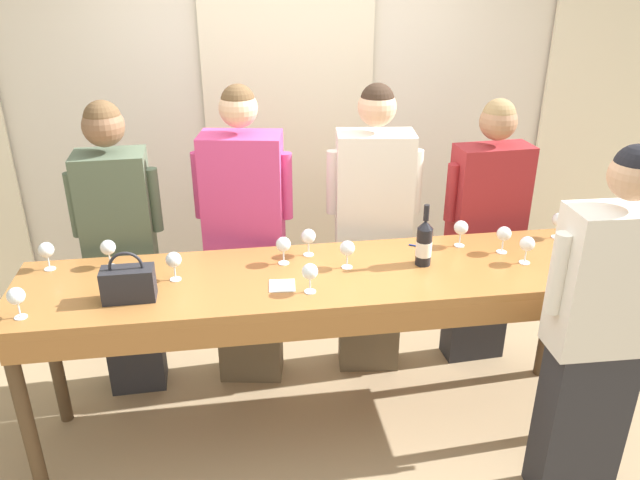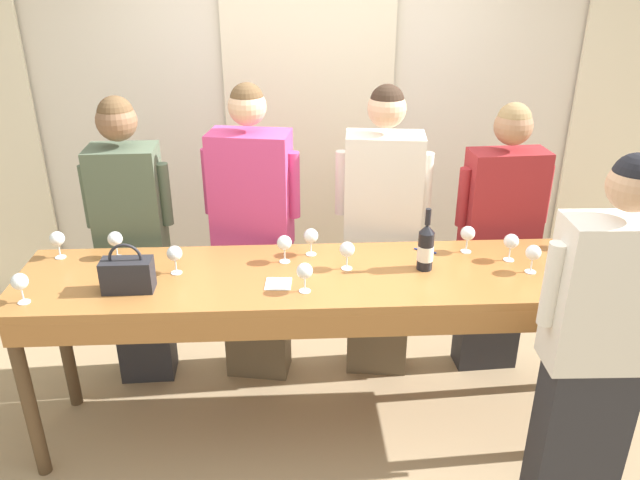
{
  "view_description": "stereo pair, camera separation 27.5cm",
  "coord_description": "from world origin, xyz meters",
  "views": [
    {
      "loc": [
        -0.42,
        -2.74,
        2.44
      ],
      "look_at": [
        0.0,
        0.07,
        1.13
      ],
      "focal_mm": 35.0,
      "sensor_mm": 36.0,
      "label": 1
    },
    {
      "loc": [
        -0.15,
        -2.77,
        2.44
      ],
      "look_at": [
        0.0,
        0.07,
        1.13
      ],
      "focal_mm": 35.0,
      "sensor_mm": 36.0,
      "label": 2
    }
  ],
  "objects": [
    {
      "name": "ground_plane",
      "position": [
        0.0,
        0.0,
        0.0
      ],
      "size": [
        18.0,
        18.0,
        0.0
      ],
      "primitive_type": "plane",
      "color": "tan"
    },
    {
      "name": "wall_back",
      "position": [
        0.0,
        1.56,
        1.4
      ],
      "size": [
        12.0,
        0.06,
        2.8
      ],
      "color": "silver",
      "rests_on": "ground_plane"
    },
    {
      "name": "curtain_panel_center",
      "position": [
        0.0,
        1.49,
        1.34
      ],
      "size": [
        1.15,
        0.03,
        2.69
      ],
      "color": "#EFE5C6",
      "rests_on": "ground_plane"
    },
    {
      "name": "tasting_bar",
      "position": [
        0.0,
        -0.03,
        0.87
      ],
      "size": [
        3.03,
        0.69,
        0.98
      ],
      "color": "#9E6633",
      "rests_on": "ground_plane"
    },
    {
      "name": "wine_bottle",
      "position": [
        0.53,
        0.02,
        1.1
      ],
      "size": [
        0.08,
        0.08,
        0.33
      ],
      "color": "black",
      "rests_on": "tasting_bar"
    },
    {
      "name": "handbag",
      "position": [
        -0.92,
        -0.13,
        1.06
      ],
      "size": [
        0.24,
        0.11,
        0.24
      ],
      "color": "#232328",
      "rests_on": "tasting_bar"
    },
    {
      "name": "wine_glass_front_left",
      "position": [
        -1.38,
        -0.22,
        1.08
      ],
      "size": [
        0.08,
        0.08,
        0.15
      ],
      "color": "white",
      "rests_on": "tasting_bar"
    },
    {
      "name": "wine_glass_front_mid",
      "position": [
        0.79,
        0.2,
        1.08
      ],
      "size": [
        0.08,
        0.08,
        0.15
      ],
      "color": "white",
      "rests_on": "tasting_bar"
    },
    {
      "name": "wine_glass_front_right",
      "position": [
        1.06,
        -0.05,
        1.08
      ],
      "size": [
        0.08,
        0.08,
        0.15
      ],
      "color": "white",
      "rests_on": "tasting_bar"
    },
    {
      "name": "wine_glass_center_left",
      "position": [
        0.13,
        0.04,
        1.08
      ],
      "size": [
        0.08,
        0.08,
        0.15
      ],
      "color": "white",
      "rests_on": "tasting_bar"
    },
    {
      "name": "wine_glass_center_mid",
      "position": [
        -0.18,
        0.13,
        1.08
      ],
      "size": [
        0.08,
        0.08,
        0.15
      ],
      "color": "white",
      "rests_on": "tasting_bar"
    },
    {
      "name": "wine_glass_center_right",
      "position": [
        -0.72,
        0.04,
        1.08
      ],
      "size": [
        0.08,
        0.08,
        0.15
      ],
      "color": "white",
      "rests_on": "tasting_bar"
    },
    {
      "name": "wine_glass_back_left",
      "position": [
        -1.36,
        0.24,
        1.08
      ],
      "size": [
        0.08,
        0.08,
        0.15
      ],
      "color": "white",
      "rests_on": "tasting_bar"
    },
    {
      "name": "wine_glass_back_mid",
      "position": [
        -0.04,
        0.21,
        1.08
      ],
      "size": [
        0.08,
        0.08,
        0.15
      ],
      "color": "white",
      "rests_on": "tasting_bar"
    },
    {
      "name": "wine_glass_back_right",
      "position": [
        -0.09,
        -0.18,
        1.08
      ],
      "size": [
        0.08,
        0.08,
        0.15
      ],
      "color": "white",
      "rests_on": "tasting_bar"
    },
    {
      "name": "wine_glass_near_host",
      "position": [
        0.99,
        0.09,
        1.08
      ],
      "size": [
        0.08,
        0.08,
        0.15
      ],
      "color": "white",
      "rests_on": "tasting_bar"
    },
    {
      "name": "wine_glass_by_bottle",
      "position": [
        1.37,
        0.23,
        1.08
      ],
      "size": [
        0.08,
        0.08,
        0.15
      ],
      "color": "white",
      "rests_on": "tasting_bar"
    },
    {
      "name": "wine_glass_by_handbag",
      "position": [
        -1.06,
        0.23,
        1.08
      ],
      "size": [
        0.08,
        0.08,
        0.15
      ],
      "color": "white",
      "rests_on": "tasting_bar"
    },
    {
      "name": "napkin",
      "position": [
        -0.21,
        -0.11,
        0.98
      ],
      "size": [
        0.13,
        0.13,
        0.0
      ],
      "color": "white",
      "rests_on": "tasting_bar"
    },
    {
      "name": "pen",
      "position": [
        0.58,
        0.22,
        0.98
      ],
      "size": [
        0.11,
        0.07,
        0.01
      ],
      "color": "#193399",
      "rests_on": "tasting_bar"
    },
    {
      "name": "guest_olive_jacket",
      "position": [
        -1.06,
        0.55,
        0.91
      ],
      "size": [
        0.49,
        0.27,
        1.76
      ],
      "color": "#28282D",
      "rests_on": "ground_plane"
    },
    {
      "name": "guest_pink_top",
      "position": [
        -0.36,
        0.55,
        0.93
      ],
      "size": [
        0.56,
        0.33,
        1.82
      ],
      "color": "brown",
      "rests_on": "ground_plane"
    },
    {
      "name": "guest_cream_sweater",
      "position": [
        0.39,
        0.55,
        0.93
      ],
      "size": [
        0.55,
        0.29,
        1.81
      ],
      "color": "brown",
      "rests_on": "ground_plane"
    },
    {
      "name": "guest_striped_shirt",
      "position": [
        1.09,
        0.55,
        0.88
      ],
      "size": [
        0.56,
        0.23,
        1.7
      ],
      "color": "#28282D",
      "rests_on": "ground_plane"
    },
    {
      "name": "host_pouring",
      "position": [
        1.15,
        -0.62,
        0.91
      ],
      "size": [
        0.57,
        0.24,
        1.77
      ],
      "color": "#28282D",
      "rests_on": "ground_plane"
    }
  ]
}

